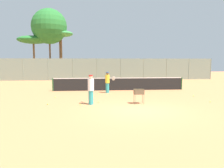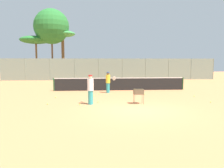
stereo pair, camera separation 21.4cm
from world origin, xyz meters
The scene contains 18 objects.
ground_plane centered at (0.00, 0.00, 0.00)m, with size 80.00×80.00×0.00m, color #D37F4C.
tennis_net centered at (0.00, 7.68, 0.56)m, with size 11.06×0.10×1.07m.
back_fence centered at (0.00, 18.11, 1.41)m, with size 28.15×0.08×2.82m.
tree_0 centered at (-6.94, 23.69, 6.32)m, with size 3.78×3.78×7.08m.
tree_1 centered at (-8.46, 23.20, 7.59)m, with size 5.17×5.17×10.19m.
tree_2 centered at (-11.01, 24.01, 5.66)m, with size 4.76×4.76×6.30m.
player_white_outfit centered at (-1.07, 6.30, 0.85)m, with size 0.79×0.55×1.63m.
player_red_cap centered at (-2.35, 1.78, 0.87)m, with size 0.35×0.89×1.67m.
ball_cart centered at (0.39, 1.76, 0.63)m, with size 0.56×0.41×0.85m.
tennis_ball_0 centered at (4.79, 4.01, 0.03)m, with size 0.07×0.07×0.07m, color #D1E54C.
tennis_ball_1 centered at (-2.18, 4.70, 0.03)m, with size 0.07×0.07×0.07m, color #D1E54C.
tennis_ball_2 centered at (1.52, 5.10, 0.03)m, with size 0.07×0.07×0.07m, color #D1E54C.
tennis_ball_3 centered at (4.76, 1.79, 0.03)m, with size 0.07×0.07×0.07m, color #D1E54C.
tennis_ball_4 centered at (-4.75, 4.31, 0.03)m, with size 0.07×0.07×0.07m, color #D1E54C.
tennis_ball_5 centered at (-1.92, 2.33, 0.03)m, with size 0.07×0.07×0.07m, color #D1E54C.
tennis_ball_6 centered at (-2.95, 1.65, 0.03)m, with size 0.07×0.07×0.07m, color #D1E54C.
tennis_ball_7 centered at (-4.79, 1.92, 0.03)m, with size 0.07×0.07×0.07m, color #D1E54C.
tennis_ball_8 centered at (-1.82, 5.63, 0.03)m, with size 0.07×0.07×0.07m, color #D1E54C.
Camera 2 is at (-2.10, -10.49, 2.43)m, focal length 35.00 mm.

